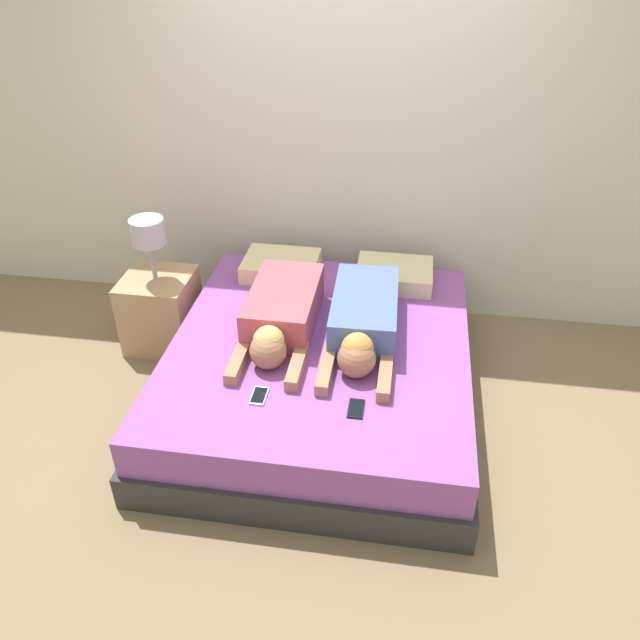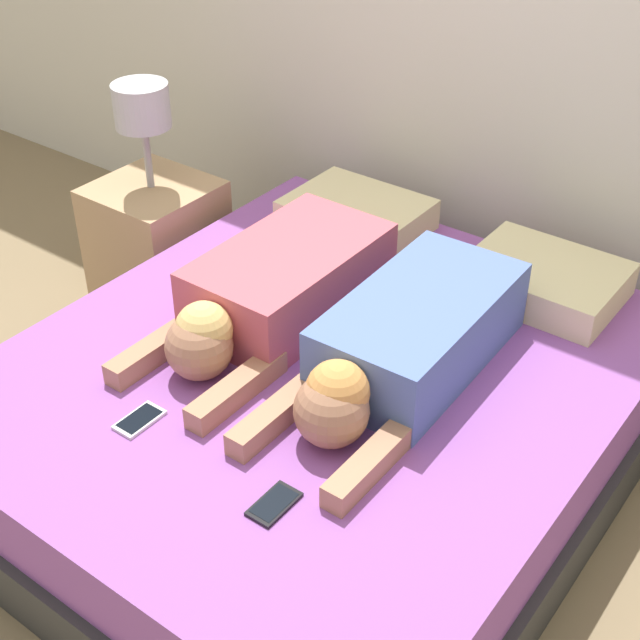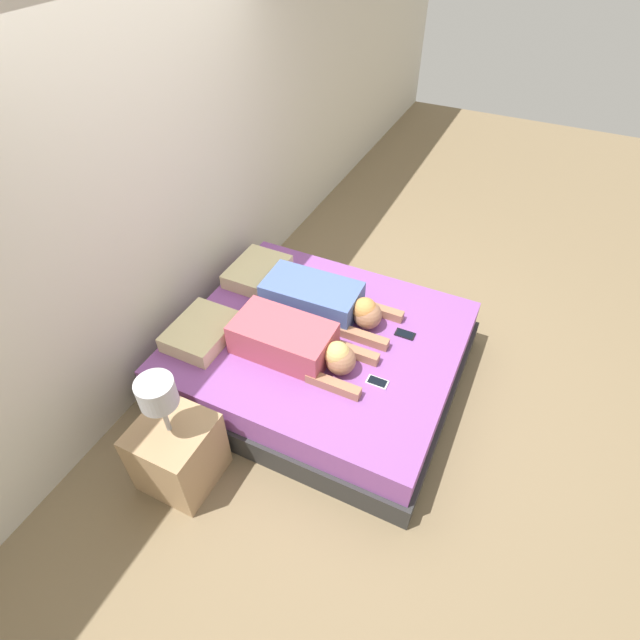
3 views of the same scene
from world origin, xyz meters
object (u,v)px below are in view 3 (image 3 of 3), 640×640
object	(u,v)px
person_left	(295,343)
bed	(320,356)
cell_phone_right	(405,334)
nightstand	(177,449)
person_right	(324,301)
pillow_head_right	(258,272)
pillow_head_left	(202,332)
cell_phone_left	(377,382)

from	to	relation	value
person_left	bed	bearing A→B (deg)	-15.90
cell_phone_right	person_left	bearing A→B (deg)	129.52
cell_phone_right	nightstand	bearing A→B (deg)	145.58
person_left	person_right	xyz separation A→B (m)	(0.49, 0.01, -0.00)
person_left	person_right	size ratio (longest dim) A/B	0.95
pillow_head_right	cell_phone_right	bearing A→B (deg)	-95.11
person_left	cell_phone_right	size ratio (longest dim) A/B	6.92
person_right	nightstand	distance (m)	1.47
pillow_head_left	nightstand	distance (m)	0.86
pillow_head_right	person_right	size ratio (longest dim) A/B	0.48
pillow_head_right	cell_phone_left	xyz separation A→B (m)	(-0.62, -1.29, -0.05)
bed	person_right	world-z (taller)	person_right
pillow_head_left	person_right	distance (m)	0.92
pillow_head_left	person_right	xyz separation A→B (m)	(0.63, -0.67, 0.05)
person_left	person_right	distance (m)	0.49
person_left	nightstand	distance (m)	1.02
bed	pillow_head_right	size ratio (longest dim) A/B	4.01
pillow_head_left	person_left	bearing A→B (deg)	-78.20
bed	nightstand	bearing A→B (deg)	159.84
bed	pillow_head_left	world-z (taller)	pillow_head_left
pillow_head_right	person_left	size ratio (longest dim) A/B	0.51
person_right	cell_phone_right	xyz separation A→B (m)	(0.03, -0.64, -0.11)
pillow_head_right	cell_phone_right	size ratio (longest dim) A/B	3.52
bed	cell_phone_left	world-z (taller)	cell_phone_left
pillow_head_left	pillow_head_right	distance (m)	0.78
pillow_head_right	person_right	xyz separation A→B (m)	(-0.15, -0.67, 0.05)
bed	cell_phone_right	distance (m)	0.66
person_left	cell_phone_right	world-z (taller)	person_left
pillow_head_left	person_right	size ratio (longest dim) A/B	0.48
cell_phone_right	nightstand	size ratio (longest dim) A/B	0.15
bed	cell_phone_right	world-z (taller)	cell_phone_right
pillow_head_left	pillow_head_right	bearing A→B (deg)	0.00
cell_phone_right	bed	bearing A→B (deg)	115.98
pillow_head_right	person_right	world-z (taller)	person_right
cell_phone_left	person_right	bearing A→B (deg)	52.15
bed	pillow_head_right	xyz separation A→B (m)	(0.39, 0.75, 0.28)
pillow_head_left	pillow_head_right	size ratio (longest dim) A/B	1.00
cell_phone_right	person_right	bearing A→B (deg)	92.74
person_right	cell_phone_left	size ratio (longest dim) A/B	7.28
person_left	person_right	bearing A→B (deg)	1.20
person_left	person_right	world-z (taller)	person_right
bed	nightstand	xyz separation A→B (m)	(-1.16, 0.43, 0.09)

